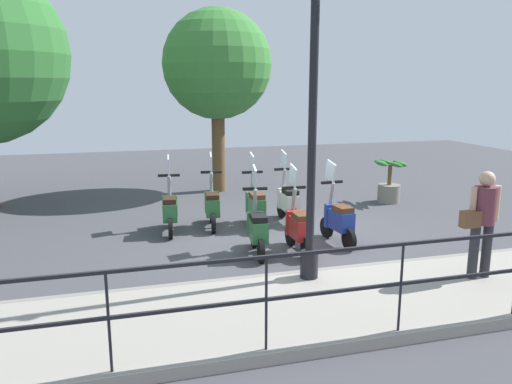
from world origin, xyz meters
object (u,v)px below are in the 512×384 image
scooter_near_1 (299,227)px  scooter_far_2 (212,205)px  scooter_near_0 (338,219)px  scooter_far_1 (255,205)px  lamp_post_near (312,142)px  scooter_far_0 (288,201)px  tree_distant (217,65)px  pedestrian_with_bag (482,217)px  scooter_far_3 (170,210)px  potted_palm (389,185)px  scooter_near_2 (257,228)px

scooter_near_1 → scooter_far_2: same height
scooter_near_0 → scooter_far_1: size_ratio=1.00×
lamp_post_near → scooter_far_0: 3.89m
tree_distant → scooter_near_1: tree_distant is taller
scooter_far_2 → scooter_near_1: bearing=-141.4°
pedestrian_with_bag → scooter_far_2: 5.25m
pedestrian_with_bag → scooter_near_1: size_ratio=1.03×
scooter_near_0 → scooter_far_3: 3.34m
potted_palm → scooter_far_3: 5.76m
potted_palm → scooter_near_1: size_ratio=0.69×
scooter_near_2 → pedestrian_with_bag: bearing=-122.4°
pedestrian_with_bag → scooter_near_2: (2.24, 2.75, -0.60)m
lamp_post_near → pedestrian_with_bag: 2.71m
pedestrian_with_bag → potted_palm: pedestrian_with_bag is taller
tree_distant → potted_palm: tree_distant is taller
scooter_near_0 → scooter_near_1: (-0.29, 0.89, 0.00)m
tree_distant → scooter_far_2: (-3.58, 0.85, -2.95)m
scooter_near_2 → scooter_far_3: same height
tree_distant → scooter_far_2: 4.71m
scooter_far_2 → scooter_far_3: (-0.15, 0.89, 0.00)m
tree_distant → pedestrian_with_bag: bearing=-163.0°
tree_distant → scooter_near_2: tree_distant is taller
potted_palm → scooter_near_0: bearing=136.0°
scooter_far_0 → scooter_near_2: bearing=146.2°
scooter_near_1 → scooter_far_3: (1.83, 2.07, 0.00)m
scooter_far_0 → scooter_far_2: (0.05, 1.64, 0.00)m
scooter_far_3 → scooter_far_0: bearing=-81.9°
scooter_near_1 → scooter_far_3: 2.76m
tree_distant → potted_palm: 5.51m
lamp_post_near → scooter_near_0: bearing=-35.6°
scooter_near_2 → tree_distant: bearing=2.6°
pedestrian_with_bag → scooter_far_1: size_ratio=1.03×
scooter_far_1 → scooter_far_2: (0.24, 0.86, 0.00)m
potted_palm → scooter_far_1: bearing=108.8°
scooter_near_2 → scooter_far_1: bearing=-7.4°
tree_distant → potted_palm: (-2.50, -3.89, -2.99)m
pedestrian_with_bag → scooter_near_1: 3.00m
scooter_far_3 → scooter_far_1: bearing=-87.1°
scooter_far_2 → pedestrian_with_bag: bearing=-134.4°
scooter_near_0 → scooter_near_1: size_ratio=1.00×
tree_distant → scooter_near_2: (-5.46, 0.40, -2.95)m
scooter_near_0 → scooter_near_2: bearing=91.1°
lamp_post_near → scooter_far_2: (3.46, 0.80, -1.68)m
scooter_far_0 → scooter_far_1: same height
lamp_post_near → scooter_far_0: (3.41, -0.84, -1.68)m
scooter_near_2 → scooter_far_2: same height
pedestrian_with_bag → scooter_far_1: bearing=31.5°
scooter_far_0 → scooter_far_3: bearing=91.5°
potted_palm → tree_distant: bearing=57.3°
lamp_post_near → scooter_near_0: (1.77, -1.27, -1.68)m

